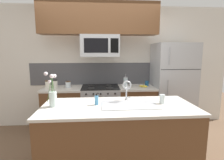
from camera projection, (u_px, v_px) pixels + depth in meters
ground_plane at (102, 153)px, 2.84m from camera, size 10.00×10.00×0.00m
rear_partition at (113, 67)px, 3.92m from camera, size 5.20×0.10×2.60m
splash_band at (100, 74)px, 3.87m from camera, size 3.02×0.01×0.48m
back_counter_left at (64, 109)px, 3.60m from camera, size 0.79×0.65×0.91m
back_counter_right at (136, 108)px, 3.71m from camera, size 0.77×0.65×0.91m
stove_range at (101, 108)px, 3.66m from camera, size 0.76×0.64×0.93m
microwave at (100, 46)px, 3.43m from camera, size 0.74×0.40×0.42m
upper_cabinet_band at (99, 19)px, 3.32m from camera, size 2.26×0.34×0.60m
refrigerator at (172, 86)px, 3.72m from camera, size 0.81×0.74×1.81m
storage_jar_tall at (48, 84)px, 3.47m from camera, size 0.11×0.11×0.16m
storage_jar_medium at (55, 84)px, 3.50m from camera, size 0.10×0.10×0.17m
storage_jar_short at (68, 84)px, 3.55m from camera, size 0.11×0.11×0.13m
banana_bunch at (144, 86)px, 3.59m from camera, size 0.19×0.12×0.08m
french_press at (125, 82)px, 3.67m from camera, size 0.09×0.09×0.27m
coffee_tin at (147, 84)px, 3.70m from camera, size 0.08×0.08×0.11m
island_counter at (118, 137)px, 2.44m from camera, size 2.06×0.90×0.91m
kitchen_sink at (129, 110)px, 2.39m from camera, size 0.76×0.44×0.16m
sink_faucet at (127, 88)px, 2.57m from camera, size 0.14×0.14×0.31m
dish_soap_bottle at (97, 100)px, 2.38m from camera, size 0.06×0.05×0.16m
drinking_glass at (162, 99)px, 2.45m from camera, size 0.07×0.07×0.13m
flower_vase at (53, 96)px, 2.30m from camera, size 0.15×0.14×0.46m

